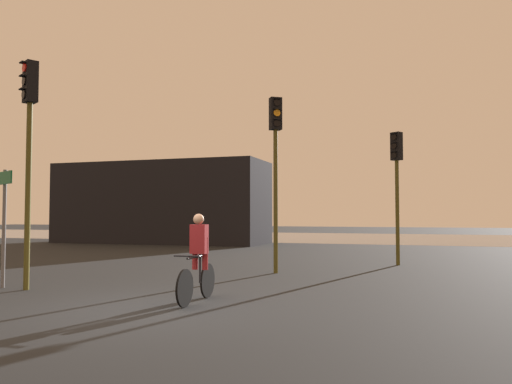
% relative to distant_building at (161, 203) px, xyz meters
% --- Properties ---
extents(ground_plane, '(120.00, 120.00, 0.00)m').
position_rel_distant_building_xyz_m(ground_plane, '(9.44, -18.05, -2.28)').
color(ground_plane, black).
extents(water_strip, '(80.00, 16.00, 0.01)m').
position_rel_distant_building_xyz_m(water_strip, '(9.44, 10.00, -2.28)').
color(water_strip, slate).
rests_on(water_strip, ground).
extents(distant_building, '(12.13, 4.00, 4.56)m').
position_rel_distant_building_xyz_m(distant_building, '(0.00, 0.00, 0.00)').
color(distant_building, black).
rests_on(distant_building, ground).
extents(traffic_light_near_left, '(0.40, 0.42, 4.93)m').
position_rel_distant_building_xyz_m(traffic_light_near_left, '(6.01, -16.85, 1.12)').
color(traffic_light_near_left, '#4C4719').
rests_on(traffic_light_near_left, ground).
extents(traffic_light_center, '(0.40, 0.42, 4.86)m').
position_rel_distant_building_xyz_m(traffic_light_center, '(10.26, -12.25, 1.08)').
color(traffic_light_center, '#4C4719').
rests_on(traffic_light_center, ground).
extents(traffic_light_far_right, '(0.40, 0.42, 4.25)m').
position_rel_distant_building_xyz_m(traffic_light_far_right, '(13.37, -8.98, 0.68)').
color(traffic_light_far_right, '#4C4719').
rests_on(traffic_light_far_right, ground).
extents(direction_sign_post, '(0.99, 0.53, 2.60)m').
position_rel_distant_building_xyz_m(direction_sign_post, '(5.27, -16.76, -0.58)').
color(direction_sign_post, slate).
rests_on(direction_sign_post, ground).
extents(cyclist, '(0.46, 1.71, 1.62)m').
position_rel_distant_building_xyz_m(cyclist, '(10.11, -17.04, -1.46)').
color(cyclist, black).
rests_on(cyclist, ground).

